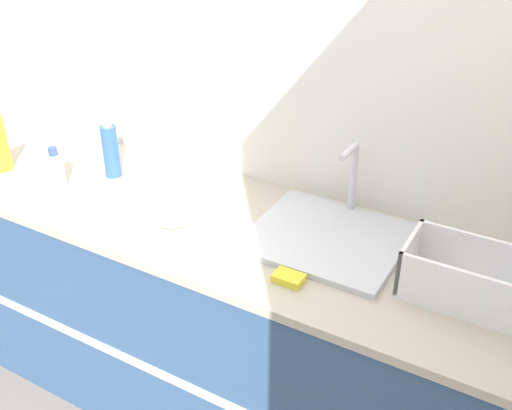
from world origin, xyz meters
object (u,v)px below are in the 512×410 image
at_px(dish_rack, 464,280).
at_px(bottle_blue, 111,149).
at_px(paper_towel_roll, 171,189).
at_px(bottle_clear, 56,171).
at_px(sink, 328,234).

bearing_deg(dish_rack, bottle_blue, 176.49).
xyz_separation_m(paper_towel_roll, dish_rack, (0.95, 0.08, -0.07)).
height_order(paper_towel_roll, bottle_blue, bottle_blue).
xyz_separation_m(bottle_clear, bottle_blue, (0.11, 0.18, 0.04)).
distance_m(sink, bottle_blue, 0.92).
height_order(dish_rack, bottle_blue, bottle_blue).
distance_m(sink, bottle_clear, 1.04).
height_order(sink, paper_towel_roll, sink).
bearing_deg(paper_towel_roll, sink, 18.03).
relative_size(sink, bottle_clear, 2.90).
bearing_deg(bottle_blue, sink, 0.08).
relative_size(dish_rack, bottle_clear, 1.99).
height_order(sink, bottle_clear, sink).
relative_size(paper_towel_roll, bottle_blue, 0.99).
bearing_deg(paper_towel_roll, dish_rack, 4.73).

